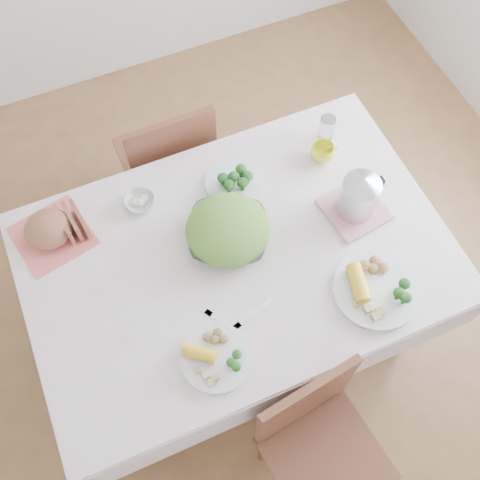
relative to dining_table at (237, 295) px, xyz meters
name	(u,v)px	position (x,y,z in m)	size (l,w,h in m)	color
floor	(238,325)	(0.00, 0.00, -0.38)	(3.60, 3.60, 0.00)	brown
dining_table	(237,295)	(0.00, 0.00, 0.00)	(1.40, 0.90, 0.75)	brown
tablecloth	(237,255)	(0.00, 0.00, 0.38)	(1.50, 1.00, 0.01)	silver
chair_near	(327,456)	(0.04, -0.71, 0.09)	(0.38, 0.38, 0.85)	brown
chair_far	(165,153)	(-0.04, 0.75, 0.09)	(0.39, 0.39, 0.87)	brown
salad_bowl	(228,234)	(0.00, 0.07, 0.42)	(0.28, 0.28, 0.07)	white
dinner_plate_left	(216,358)	(-0.21, -0.32, 0.40)	(0.23, 0.23, 0.02)	white
dinner_plate_right	(375,290)	(0.38, -0.32, 0.40)	(0.30, 0.30, 0.02)	white
broccoli_plate	(234,184)	(0.10, 0.27, 0.40)	(0.22, 0.22, 0.02)	beige
napkin	(53,236)	(-0.59, 0.33, 0.39)	(0.25, 0.25, 0.00)	#E5645D
bread_loaf	(48,228)	(-0.59, 0.33, 0.45)	(0.17, 0.16, 0.10)	brown
fruit_bowl	(140,202)	(-0.25, 0.33, 0.40)	(0.11, 0.11, 0.04)	white
yellow_mug	(323,152)	(0.47, 0.26, 0.42)	(0.09, 0.09, 0.07)	yellow
glass_tumbler	(327,127)	(0.53, 0.34, 0.45)	(0.06, 0.06, 0.11)	white
pink_tray	(354,209)	(0.47, 0.00, 0.40)	(0.21, 0.21, 0.02)	#D68287
electric_kettle	(360,193)	(0.47, 0.00, 0.51)	(0.14, 0.14, 0.19)	#B2B5BA
fork_left	(225,323)	(-0.14, -0.22, 0.39)	(0.02, 0.16, 0.00)	silver
knife	(253,313)	(-0.04, -0.23, 0.39)	(0.02, 0.17, 0.00)	silver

